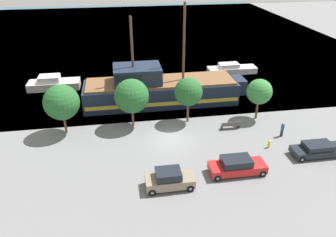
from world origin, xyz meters
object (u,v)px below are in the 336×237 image
at_px(moored_boat_dockside, 231,69).
at_px(parked_car_curb_rear, 237,166).
at_px(moored_boat_outer, 53,84).
at_px(parked_car_curb_front, 318,149).
at_px(pirate_ship, 159,89).
at_px(bench_promenade_east, 231,125).
at_px(parked_car_curb_mid, 169,179).
at_px(fire_hydrant, 269,144).
at_px(pedestrian_walking_near, 282,129).

xyz_separation_m(moored_boat_dockside, parked_car_curb_rear, (-7.55, -23.55, 0.15)).
bearing_deg(moored_boat_outer, parked_car_curb_front, -37.75).
height_order(pirate_ship, moored_boat_dockside, pirate_ship).
bearing_deg(parked_car_curb_rear, bench_promenade_east, 75.09).
height_order(moored_boat_dockside, parked_car_curb_rear, parked_car_curb_rear).
height_order(parked_car_curb_mid, fire_hydrant, parked_car_curb_mid).
xyz_separation_m(parked_car_curb_front, fire_hydrant, (-3.82, 1.92, -0.22)).
xyz_separation_m(parked_car_curb_front, pedestrian_walking_near, (-1.68, 3.69, 0.14)).
bearing_deg(moored_boat_dockside, bench_promenade_east, -109.04).
xyz_separation_m(pirate_ship, bench_promenade_east, (6.51, -7.65, -1.30)).
bearing_deg(fire_hydrant, pirate_ship, 127.55).
distance_m(pirate_ship, pedestrian_walking_near, 14.88).
relative_size(moored_boat_outer, fire_hydrant, 8.74).
distance_m(pirate_ship, moored_boat_dockside, 14.92).
distance_m(pirate_ship, parked_car_curb_front, 18.66).
xyz_separation_m(moored_boat_dockside, moored_boat_outer, (-25.42, -2.00, 0.11)).
xyz_separation_m(parked_car_curb_front, parked_car_curb_rear, (-8.19, -1.37, 0.10)).
distance_m(moored_boat_dockside, moored_boat_outer, 25.50).
bearing_deg(pirate_ship, parked_car_curb_mid, -94.70).
relative_size(pirate_ship, moored_boat_dockside, 2.69).
xyz_separation_m(moored_boat_outer, parked_car_curb_rear, (17.87, -21.55, 0.05)).
distance_m(fire_hydrant, pedestrian_walking_near, 2.80).
xyz_separation_m(pirate_ship, fire_hydrant, (8.95, -11.64, -1.34)).
bearing_deg(pirate_ship, parked_car_curb_rear, -72.98).
distance_m(pirate_ship, bench_promenade_east, 10.13).
height_order(pirate_ship, pedestrian_walking_near, pirate_ship).
distance_m(moored_boat_dockside, pedestrian_walking_near, 18.52).
distance_m(moored_boat_dockside, parked_car_curb_mid, 27.88).
bearing_deg(fire_hydrant, moored_boat_dockside, 81.09).
relative_size(moored_boat_dockside, parked_car_curb_rear, 1.53).
relative_size(parked_car_curb_rear, bench_promenade_east, 2.38).
bearing_deg(fire_hydrant, moored_boat_outer, 140.63).
height_order(pirate_ship, parked_car_curb_rear, pirate_ship).
bearing_deg(pirate_ship, moored_boat_dockside, 35.41).
bearing_deg(fire_hydrant, parked_car_curb_front, -26.71).
xyz_separation_m(moored_boat_dockside, pedestrian_walking_near, (-1.04, -18.49, 0.19)).
height_order(fire_hydrant, bench_promenade_east, bench_promenade_east).
height_order(pirate_ship, moored_boat_outer, pirate_ship).
distance_m(parked_car_curb_front, parked_car_curb_mid, 14.25).
height_order(parked_car_curb_mid, pedestrian_walking_near, parked_car_curb_mid).
height_order(moored_boat_outer, parked_car_curb_front, moored_boat_outer).
bearing_deg(pirate_ship, parked_car_curb_front, -46.73).
bearing_deg(moored_boat_outer, fire_hydrant, -39.37).
distance_m(pirate_ship, fire_hydrant, 14.74).
distance_m(parked_car_curb_mid, fire_hydrant, 11.07).
bearing_deg(parked_car_curb_front, pedestrian_walking_near, 114.49).
xyz_separation_m(pirate_ship, parked_car_curb_front, (12.76, -13.56, -1.12)).
height_order(parked_car_curb_rear, bench_promenade_east, parked_car_curb_rear).
distance_m(pirate_ship, parked_car_curb_mid, 15.91).
relative_size(pirate_ship, parked_car_curb_mid, 5.09).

